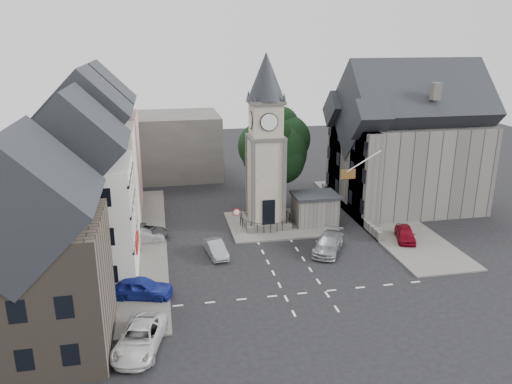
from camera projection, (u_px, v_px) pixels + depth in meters
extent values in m
plane|color=black|center=(286.00, 260.00, 40.81)|extent=(120.00, 120.00, 0.00)
cube|color=#595651|center=(132.00, 243.00, 44.10)|extent=(6.00, 30.00, 0.14)
cube|color=#595651|center=(381.00, 216.00, 50.48)|extent=(6.00, 26.00, 0.14)
cube|color=#595651|center=(280.00, 224.00, 48.55)|extent=(10.00, 8.00, 0.16)
cube|color=silver|center=(305.00, 293.00, 35.67)|extent=(20.00, 8.00, 0.01)
cube|color=#4C4944|center=(265.00, 222.00, 48.19)|extent=(4.20, 4.20, 0.70)
torus|color=black|center=(265.00, 215.00, 47.97)|extent=(4.86, 4.86, 0.06)
cube|color=gray|center=(265.00, 179.00, 46.87)|extent=(3.00, 3.00, 8.00)
cube|color=black|center=(269.00, 212.00, 46.36)|extent=(1.20, 0.25, 2.40)
cube|color=#4C4944|center=(266.00, 137.00, 45.66)|extent=(3.30, 3.30, 0.25)
cube|color=gray|center=(266.00, 120.00, 45.18)|extent=(2.70, 2.70, 3.20)
cylinder|color=white|center=(269.00, 122.00, 43.87)|extent=(1.50, 0.12, 1.50)
cube|color=#4C4944|center=(266.00, 102.00, 44.70)|extent=(3.10, 3.10, 0.30)
cone|color=black|center=(266.00, 76.00, 44.02)|extent=(3.40, 3.40, 4.20)
cube|color=#5D5955|center=(315.00, 210.00, 48.29)|extent=(4.00, 3.00, 2.80)
cube|color=black|center=(315.00, 195.00, 47.82)|extent=(4.30, 3.30, 0.25)
cylinder|color=black|center=(274.00, 188.00, 52.67)|extent=(0.70, 0.70, 4.40)
cylinder|color=black|center=(236.00, 225.00, 44.99)|extent=(0.10, 0.10, 2.50)
cone|color=#A50C0C|center=(236.00, 212.00, 44.52)|extent=(0.70, 0.06, 0.70)
cone|color=white|center=(236.00, 212.00, 44.50)|extent=(0.54, 0.04, 0.54)
cube|color=#D5939A|center=(102.00, 163.00, 51.41)|extent=(7.50, 7.00, 10.00)
cube|color=beige|center=(94.00, 185.00, 43.93)|extent=(7.50, 7.00, 10.00)
cube|color=silver|center=(82.00, 222.00, 36.60)|extent=(7.50, 7.00, 9.00)
cube|color=#4E433A|center=(34.00, 289.00, 28.06)|extent=(8.00, 7.00, 8.00)
cube|color=#4C4944|center=(141.00, 147.00, 63.58)|extent=(20.00, 10.00, 8.00)
cube|color=#5D5955|center=(407.00, 165.00, 52.69)|extent=(14.00, 10.00, 9.00)
cube|color=#5D5955|center=(365.00, 177.00, 48.27)|extent=(1.60, 4.40, 9.00)
cube|color=#5D5955|center=(340.00, 160.00, 54.82)|extent=(1.60, 4.40, 9.00)
cube|color=#5D5955|center=(348.00, 208.00, 51.72)|extent=(0.40, 16.00, 0.90)
cylinder|color=white|center=(364.00, 161.00, 43.91)|extent=(3.17, 0.10, 1.89)
plane|color=#B21414|center=(348.00, 174.00, 43.98)|extent=(1.40, 0.00, 1.40)
imported|color=navy|center=(140.00, 288.00, 34.84)|extent=(4.83, 2.86, 1.54)
imported|color=gray|center=(143.00, 237.00, 44.03)|extent=(3.72, 1.36, 1.22)
imported|color=#333336|center=(143.00, 231.00, 45.15)|extent=(5.16, 3.96, 1.30)
imported|color=gray|center=(216.00, 249.00, 41.55)|extent=(1.90, 3.92, 1.24)
imported|color=#919498|center=(328.00, 244.00, 42.32)|extent=(4.23, 5.28, 1.43)
imported|color=maroon|center=(405.00, 234.00, 44.54)|extent=(2.67, 4.12, 1.30)
imported|color=silver|center=(140.00, 338.00, 29.15)|extent=(3.55, 5.56, 1.43)
imported|color=#B1AA92|center=(368.00, 216.00, 48.14)|extent=(0.72, 0.50, 1.91)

